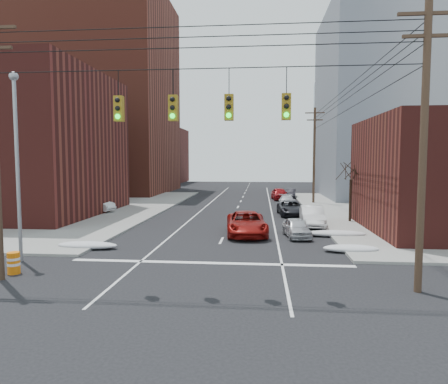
% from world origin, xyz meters
% --- Properties ---
extents(ground, '(160.00, 160.00, 0.00)m').
position_xyz_m(ground, '(0.00, 0.00, 0.00)').
color(ground, black).
rests_on(ground, ground).
extents(building_brick_tall, '(24.00, 20.00, 30.00)m').
position_xyz_m(building_brick_tall, '(-24.00, 48.00, 15.00)').
color(building_brick_tall, maroon).
rests_on(building_brick_tall, ground).
extents(building_brick_far, '(22.00, 18.00, 12.00)m').
position_xyz_m(building_brick_far, '(-26.00, 74.00, 6.00)').
color(building_brick_far, '#531D19').
rests_on(building_brick_far, ground).
extents(building_office, '(22.00, 20.00, 25.00)m').
position_xyz_m(building_office, '(22.00, 44.00, 12.50)').
color(building_office, gray).
rests_on(building_office, ground).
extents(building_glass, '(20.00, 18.00, 22.00)m').
position_xyz_m(building_glass, '(24.00, 70.00, 11.00)').
color(building_glass, gray).
rests_on(building_glass, ground).
extents(utility_pole_right, '(2.20, 0.28, 11.00)m').
position_xyz_m(utility_pole_right, '(8.50, 3.00, 5.78)').
color(utility_pole_right, '#473323').
rests_on(utility_pole_right, ground).
extents(utility_pole_far, '(2.20, 0.28, 11.00)m').
position_xyz_m(utility_pole_far, '(8.50, 34.00, 5.78)').
color(utility_pole_far, '#473323').
rests_on(utility_pole_far, ground).
extents(traffic_signals, '(17.00, 0.42, 2.02)m').
position_xyz_m(traffic_signals, '(0.10, 2.97, 7.17)').
color(traffic_signals, black).
rests_on(traffic_signals, ground).
extents(street_light, '(0.44, 0.44, 9.32)m').
position_xyz_m(street_light, '(-9.50, 6.00, 5.54)').
color(street_light, gray).
rests_on(street_light, ground).
extents(bare_tree, '(2.09, 2.20, 4.93)m').
position_xyz_m(bare_tree, '(9.59, 20.00, 2.32)').
color(bare_tree, black).
rests_on(bare_tree, ground).
extents(snow_nw, '(3.50, 1.08, 0.42)m').
position_xyz_m(snow_nw, '(-7.40, 9.00, 0.21)').
color(snow_nw, silver).
rests_on(snow_nw, ground).
extents(snow_ne, '(3.00, 1.08, 0.42)m').
position_xyz_m(snow_ne, '(7.40, 9.50, 0.21)').
color(snow_ne, silver).
rests_on(snow_ne, ground).
extents(snow_east_far, '(4.00, 1.08, 0.42)m').
position_xyz_m(snow_east_far, '(7.40, 14.00, 0.21)').
color(snow_east_far, silver).
rests_on(snow_east_far, ground).
extents(red_pickup, '(3.10, 5.86, 1.57)m').
position_xyz_m(red_pickup, '(1.50, 14.10, 0.79)').
color(red_pickup, maroon).
rests_on(red_pickup, ground).
extents(parked_car_a, '(1.91, 3.81, 1.25)m').
position_xyz_m(parked_car_a, '(4.80, 13.59, 0.62)').
color(parked_car_a, '#BABABF').
rests_on(parked_car_a, ground).
extents(parked_car_b, '(1.74, 4.70, 1.53)m').
position_xyz_m(parked_car_b, '(6.36, 18.03, 0.77)').
color(parked_car_b, silver).
rests_on(parked_car_b, ground).
extents(parked_car_c, '(2.53, 4.91, 1.33)m').
position_xyz_m(parked_car_c, '(5.21, 23.98, 0.66)').
color(parked_car_c, black).
rests_on(parked_car_c, ground).
extents(parked_car_d, '(1.77, 4.26, 1.23)m').
position_xyz_m(parked_car_d, '(5.28, 30.75, 0.62)').
color(parked_car_d, '#B4B5B9').
rests_on(parked_car_d, ground).
extents(parked_car_e, '(2.22, 4.65, 1.53)m').
position_xyz_m(parked_car_e, '(4.80, 38.30, 0.77)').
color(parked_car_e, maroon).
rests_on(parked_car_e, ground).
extents(parked_car_f, '(1.65, 3.89, 1.25)m').
position_xyz_m(parked_car_f, '(6.40, 41.02, 0.62)').
color(parked_car_f, black).
rests_on(parked_car_f, ground).
extents(lot_car_a, '(4.51, 2.44, 1.41)m').
position_xyz_m(lot_car_a, '(-13.48, 23.72, 0.86)').
color(lot_car_a, silver).
rests_on(lot_car_a, sidewalk_nw).
extents(lot_car_b, '(4.84, 3.66, 1.22)m').
position_xyz_m(lot_car_b, '(-14.54, 25.51, 0.76)').
color(lot_car_b, silver).
rests_on(lot_car_b, sidewalk_nw).
extents(lot_car_c, '(4.86, 2.75, 1.33)m').
position_xyz_m(lot_car_c, '(-16.37, 18.90, 0.81)').
color(lot_car_c, black).
rests_on(lot_car_c, sidewalk_nw).
extents(lot_car_d, '(4.54, 2.87, 1.44)m').
position_xyz_m(lot_car_d, '(-18.77, 30.22, 0.87)').
color(lot_car_d, '#B8B7BC').
rests_on(lot_car_d, sidewalk_nw).
extents(construction_barrel, '(0.61, 0.61, 0.97)m').
position_xyz_m(construction_barrel, '(-8.50, 3.88, 0.50)').
color(construction_barrel, orange).
rests_on(construction_barrel, ground).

